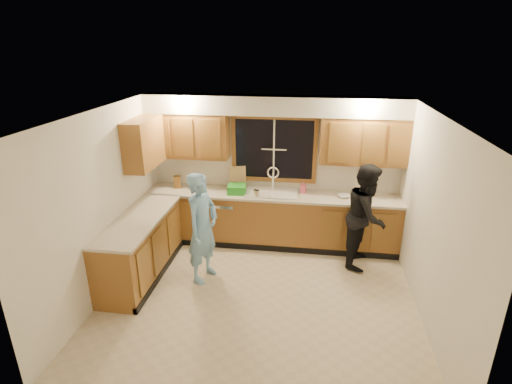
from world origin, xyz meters
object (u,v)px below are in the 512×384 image
bowl (344,196)px  dishwasher (222,219)px  man (202,228)px  stove (124,267)px  woman (366,216)px  sink (272,196)px  knife_block (177,182)px  dish_crate (237,189)px  soap_bottle (303,187)px

bowl → dishwasher: bearing=179.9°
dishwasher → man: man is taller
stove → bowl: bowl is taller
dishwasher → woman: 2.42m
dishwasher → stove: stove is taller
man → sink: bearing=-15.9°
knife_block → dish_crate: 1.07m
stove → man: man is taller
dishwasher → woman: size_ratio=0.51×
dishwasher → woman: (2.35, -0.44, 0.40)m
dishwasher → bowl: size_ratio=4.29×
dishwasher → knife_block: (-0.79, 0.06, 0.61)m
man → dish_crate: (0.28, 1.16, 0.18)m
stove → knife_block: knife_block is taller
dish_crate → man: bearing=-103.6°
woman → soap_bottle: bearing=75.6°
woman → knife_block: woman is taller
dishwasher → dish_crate: bearing=-9.9°
dishwasher → bowl: (2.03, -0.01, 0.53)m
stove → dish_crate: bearing=55.2°
dish_crate → soap_bottle: (1.09, 0.18, 0.02)m
stove → knife_block: bearing=85.0°
sink → bowl: 1.18m
dishwasher → soap_bottle: (1.37, 0.13, 0.60)m
woman → knife_block: (-3.13, 0.50, 0.21)m
man → soap_bottle: bearing=-26.7°
knife_block → soap_bottle: 2.15m
dishwasher → soap_bottle: size_ratio=4.35×
woman → bowl: size_ratio=8.48×
sink → dishwasher: 0.96m
sink → dishwasher: bearing=-179.0°
knife_block → soap_bottle: (2.15, 0.07, -0.01)m
woman → bowl: woman is taller
soap_bottle → knife_block: bearing=-178.1°
dishwasher → knife_block: 1.00m
sink → knife_block: size_ratio=4.10×
man → knife_block: bearing=50.7°
woman → soap_bottle: 1.15m
dish_crate → bowl: (1.75, 0.04, -0.05)m
sink → bowl: bearing=-1.0°
bowl → man: bearing=-149.4°
man → dish_crate: size_ratio=5.44×
stove → dishwasher: bearing=62.3°
sink → knife_block: 1.64m
sink → dishwasher: size_ratio=1.05×
sink → dishwasher: (-0.85, -0.01, -0.45)m
sink → dishwasher: sink is taller
woman → knife_block: size_ratio=7.72×
sink → dish_crate: size_ratio=2.87×
stove → dish_crate: 2.21m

